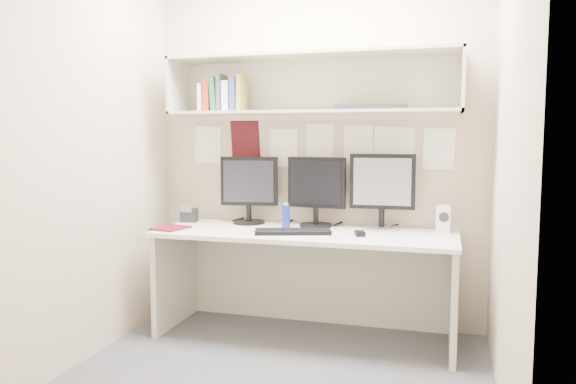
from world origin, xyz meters
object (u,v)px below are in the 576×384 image
(monitor_right, at_px, (382,189))
(speaker, at_px, (444,219))
(maroon_notebook, at_px, (171,228))
(monitor_left, at_px, (249,187))
(keyboard, at_px, (293,232))
(desk_phone, at_px, (189,215))
(desk, at_px, (305,284))
(monitor_center, at_px, (316,189))

(monitor_right, xyz_separation_m, speaker, (0.41, -0.02, -0.18))
(monitor_right, bearing_deg, maroon_notebook, -166.12)
(monitor_left, bearing_deg, keyboard, -48.26)
(desk_phone, bearing_deg, monitor_left, 3.81)
(monitor_right, bearing_deg, desk, -157.35)
(desk, xyz_separation_m, monitor_right, (0.49, 0.22, 0.64))
(desk, xyz_separation_m, speaker, (0.90, 0.20, 0.46))
(monitor_center, distance_m, desk_phone, 0.98)
(monitor_left, xyz_separation_m, keyboard, (0.42, -0.33, -0.25))
(desk, relative_size, monitor_left, 4.12)
(desk, bearing_deg, monitor_right, 24.28)
(keyboard, bearing_deg, speaker, 0.73)
(monitor_center, xyz_separation_m, keyboard, (-0.08, -0.33, -0.25))
(maroon_notebook, bearing_deg, desk_phone, 105.38)
(desk, relative_size, speaker, 10.89)
(monitor_right, bearing_deg, keyboard, -150.56)
(monitor_left, height_order, desk_phone, monitor_left)
(monitor_center, bearing_deg, desk, -91.09)
(keyboard, xyz_separation_m, desk_phone, (-0.87, 0.27, 0.04))
(keyboard, relative_size, maroon_notebook, 2.14)
(desk_phone, bearing_deg, maroon_notebook, -90.65)
(desk, distance_m, speaker, 1.02)
(speaker, relative_size, desk_phone, 1.38)
(desk, relative_size, maroon_notebook, 8.63)
(desk, xyz_separation_m, maroon_notebook, (-0.91, -0.17, 0.37))
(desk, height_order, monitor_right, monitor_right)
(keyboard, bearing_deg, desk, 45.50)
(keyboard, bearing_deg, monitor_left, 125.22)
(speaker, bearing_deg, monitor_center, -174.24)
(monitor_center, distance_m, keyboard, 0.42)
(monitor_center, relative_size, maroon_notebook, 2.11)
(monitor_center, bearing_deg, speaker, 4.01)
(speaker, bearing_deg, desk_phone, -171.51)
(desk, distance_m, monitor_right, 0.83)
(monitor_right, bearing_deg, desk_phone, -179.15)
(keyboard, relative_size, desk_phone, 3.72)
(keyboard, bearing_deg, monitor_right, 14.14)
(keyboard, distance_m, desk_phone, 0.91)
(monitor_right, xyz_separation_m, maroon_notebook, (-1.40, -0.39, -0.27))
(monitor_center, height_order, speaker, monitor_center)
(speaker, bearing_deg, monitor_left, -173.68)
(monitor_center, xyz_separation_m, maroon_notebook, (-0.94, -0.39, -0.26))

